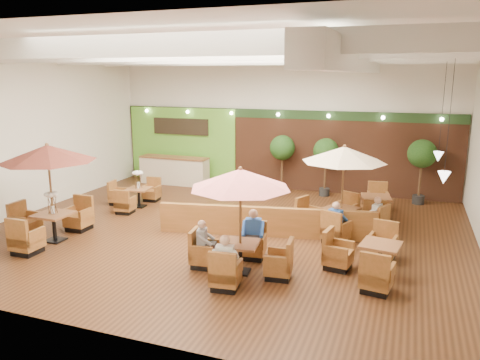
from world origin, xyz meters
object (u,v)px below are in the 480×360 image
at_px(service_counter, 174,171).
at_px(table_4, 367,258).
at_px(diner_1, 253,230).
at_px(diner_4, 375,212).
at_px(diner_0, 225,256).
at_px(topiary_0, 282,150).
at_px(diner_2, 204,238).
at_px(diner_3, 336,218).
at_px(booth_divider, 265,222).
at_px(table_0, 47,172).
at_px(table_5, 375,208).
at_px(table_1, 240,201).
at_px(table_2, 343,173).
at_px(table_3, 134,194).
at_px(topiary_2, 422,156).
at_px(topiary_1, 326,153).

relative_size(service_counter, table_4, 1.14).
relative_size(diner_1, diner_4, 1.13).
height_order(diner_0, diner_1, diner_1).
xyz_separation_m(topiary_0, diner_4, (3.92, -4.18, -0.97)).
relative_size(diner_2, diner_3, 0.98).
xyz_separation_m(booth_divider, diner_2, (-0.73, -2.66, 0.30)).
xyz_separation_m(diner_1, diner_3, (1.80, 1.85, -0.03)).
bearing_deg(table_0, diner_0, -12.03).
relative_size(table_4, table_5, 0.96).
xyz_separation_m(table_0, table_1, (5.72, -0.21, -0.23)).
relative_size(table_2, diner_2, 3.79).
distance_m(table_3, diner_2, 6.16).
bearing_deg(diner_4, table_4, -165.00).
distance_m(table_3, diner_1, 6.38).
relative_size(table_1, topiary_0, 1.12).
xyz_separation_m(table_0, topiary_2, (9.71, 7.71, -0.23)).
bearing_deg(table_0, diner_3, 18.18).
xyz_separation_m(table_5, diner_0, (-2.66, -6.31, 0.37)).
height_order(booth_divider, topiary_2, topiary_2).
relative_size(service_counter, topiary_1, 1.34).
height_order(diner_0, diner_3, diner_0).
xyz_separation_m(table_0, diner_4, (8.49, 3.53, -1.25)).
bearing_deg(topiary_1, table_2, -73.47).
distance_m(table_1, diner_1, 1.36).
bearing_deg(table_5, topiary_2, 52.44).
height_order(service_counter, diner_1, diner_1).
height_order(table_3, table_4, table_3).
bearing_deg(topiary_2, table_1, -116.69).
xyz_separation_m(table_1, diner_0, (0.00, -0.94, -1.00)).
distance_m(topiary_0, topiary_1, 1.72).
bearing_deg(table_3, table_1, -42.33).
height_order(table_5, diner_4, diner_4).
bearing_deg(diner_3, table_0, -140.44).
bearing_deg(diner_2, table_1, 75.93).
xyz_separation_m(table_0, diner_3, (7.53, 2.57, -1.25)).
xyz_separation_m(table_5, diner_2, (-3.60, -5.37, 0.35)).
distance_m(service_counter, booth_divider, 7.60).
bearing_deg(service_counter, booth_divider, -41.85).
height_order(booth_divider, diner_4, diner_4).
xyz_separation_m(table_0, topiary_0, (4.57, 7.71, -0.28)).
height_order(table_1, diner_4, table_1).
relative_size(booth_divider, diner_4, 8.60).
distance_m(table_0, topiary_2, 12.40).
distance_m(table_5, topiary_1, 3.55).
bearing_deg(diner_3, table_2, 110.71).
height_order(service_counter, table_2, table_2).
xyz_separation_m(table_0, table_3, (0.17, 3.86, -1.55)).
relative_size(table_0, topiary_1, 1.25).
relative_size(table_1, topiary_2, 1.09).
bearing_deg(diner_1, service_counter, -62.69).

